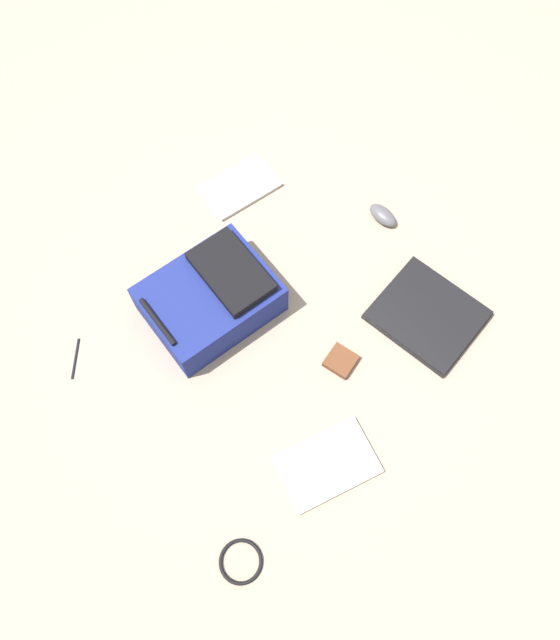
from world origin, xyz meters
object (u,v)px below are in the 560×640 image
at_px(backpack, 211,297).
at_px(laptop, 427,315).
at_px(earbud_pouch, 341,361).
at_px(cable_coil, 241,562).
at_px(pen_black, 75,358).
at_px(computer_mouse, 383,215).
at_px(book_blue, 239,187).
at_px(book_comic, 327,465).

xyz_separation_m(backpack, laptop, (-0.48, -0.50, -0.06)).
bearing_deg(earbud_pouch, backpack, 23.88).
distance_m(cable_coil, pen_black, 0.80).
bearing_deg(backpack, computer_mouse, -100.39).
xyz_separation_m(backpack, pen_black, (0.15, 0.44, -0.07)).
height_order(laptop, earbud_pouch, laptop).
distance_m(computer_mouse, cable_coil, 1.20).
bearing_deg(cable_coil, laptop, -79.39).
height_order(backpack, laptop, backpack).
bearing_deg(book_blue, cable_coil, 140.53).
bearing_deg(computer_mouse, pen_black, -15.76).
distance_m(pen_black, earbud_pouch, 0.83).
xyz_separation_m(laptop, book_comic, (-0.14, 0.56, -0.01)).
xyz_separation_m(pen_black, earbud_pouch, (-0.55, -0.62, 0.01)).
height_order(backpack, computer_mouse, backpack).
xyz_separation_m(laptop, book_blue, (0.78, 0.14, -0.01)).
height_order(backpack, pen_black, backpack).
height_order(book_blue, cable_coil, book_blue).
bearing_deg(book_comic, earbud_pouch, -50.49).
relative_size(book_blue, computer_mouse, 2.53).
distance_m(book_comic, computer_mouse, 0.87).
distance_m(cable_coil, earbud_pouch, 0.65).
bearing_deg(laptop, book_blue, 9.84).
distance_m(laptop, cable_coil, 0.94).
bearing_deg(cable_coil, pen_black, 0.79).
xyz_separation_m(book_comic, earbud_pouch, (0.21, -0.25, 0.00)).
height_order(laptop, pen_black, laptop).
xyz_separation_m(book_blue, computer_mouse, (-0.42, -0.29, 0.01)).
relative_size(book_blue, cable_coil, 2.28).
distance_m(backpack, pen_black, 0.47).
bearing_deg(backpack, earbud_pouch, -156.12).
relative_size(backpack, book_blue, 1.48).
relative_size(book_blue, earbud_pouch, 3.23).
xyz_separation_m(backpack, cable_coil, (-0.65, 0.43, -0.07)).
relative_size(backpack, laptop, 1.15).
xyz_separation_m(backpack, earbud_pouch, (-0.41, -0.18, -0.06)).
xyz_separation_m(book_comic, computer_mouse, (0.49, -0.72, 0.01)).
relative_size(cable_coil, pen_black, 0.91).
bearing_deg(book_blue, laptop, -170.16).
xyz_separation_m(book_comic, cable_coil, (-0.04, 0.36, -0.00)).
relative_size(computer_mouse, pen_black, 0.82).
bearing_deg(backpack, book_blue, -49.79).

